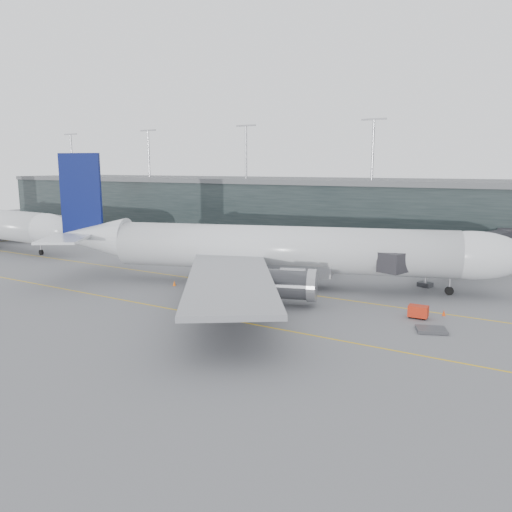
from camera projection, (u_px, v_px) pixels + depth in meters
The scene contains 17 objects.
ground at pixel (246, 279), 82.44m from camera, with size 320.00×320.00×0.00m, color slate.
taxiline_a at pixel (233, 284), 79.06m from camera, with size 160.00×0.25×0.02m, color gold.
taxiline_b at pixel (166, 308), 65.54m from camera, with size 160.00×0.25×0.02m, color gold.
taxiline_lead_main at pixel (323, 262), 96.81m from camera, with size 0.25×60.00×0.02m, color gold.
taxiline_lead_adj at pixel (54, 234), 137.23m from camera, with size 0.25×60.00×0.02m, color gold.
terminal at pixel (364, 208), 130.10m from camera, with size 240.00×36.00×29.00m.
main_aircraft at pixel (278, 250), 76.62m from camera, with size 71.39×65.76×20.53m.
jet_bridge at pixel (458, 245), 86.85m from camera, with size 15.68×43.70×6.56m.
gse_cart at pixel (418, 311), 60.99m from camera, with size 2.39×1.59×1.58m.
baggage_dolly at pixel (431, 330), 56.18m from camera, with size 3.25×2.60×0.32m, color #333438.
uld_a at pixel (252, 260), 94.13m from camera, with size 2.39×2.18×1.77m.
uld_b at pixel (265, 261), 93.31m from camera, with size 2.30×2.12×1.69m.
uld_c at pixel (276, 262), 92.08m from camera, with size 2.01×1.67×1.71m.
cone_nose at pixel (444, 313), 62.09m from camera, with size 0.45×0.45×0.72m, color #E8410C.
cone_wing_stbd at pixel (227, 315), 60.94m from camera, with size 0.49×0.49×0.78m, color #EB440D.
cone_wing_port at pixel (328, 270), 88.02m from camera, with size 0.46×0.46×0.73m, color #F35B0D.
cone_tail at pixel (174, 283), 77.79m from camera, with size 0.50×0.50×0.80m, color orange.
Camera 1 is at (42.67, -68.26, 18.27)m, focal length 35.00 mm.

